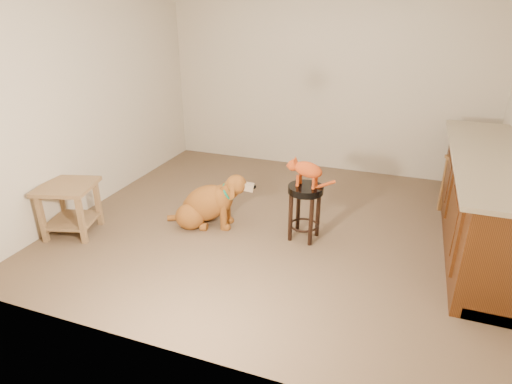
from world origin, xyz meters
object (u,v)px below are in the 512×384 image
at_px(side_table, 69,201).
at_px(wood_stool, 462,188).
at_px(padded_stool, 305,202).
at_px(golden_retriever, 207,204).
at_px(tabby_kitten, 306,170).

bearing_deg(side_table, wood_stool, 25.33).
distance_m(padded_stool, golden_retriever, 1.07).
distance_m(wood_stool, golden_retriever, 2.82).
relative_size(wood_stool, tabby_kitten, 1.36).
bearing_deg(golden_retriever, wood_stool, 13.94).
xyz_separation_m(wood_stool, tabby_kitten, (-1.53, -1.08, 0.39)).
relative_size(padded_stool, golden_retriever, 0.58).
relative_size(side_table, golden_retriever, 0.65).
bearing_deg(golden_retriever, padded_stool, -6.44).
height_order(padded_stool, golden_retriever, golden_retriever).
bearing_deg(side_table, padded_stool, 17.41).
distance_m(side_table, tabby_kitten, 2.42).
xyz_separation_m(side_table, tabby_kitten, (2.28, 0.72, 0.38)).
relative_size(golden_retriever, tabby_kitten, 2.02).
bearing_deg(padded_stool, golden_retriever, -176.17).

